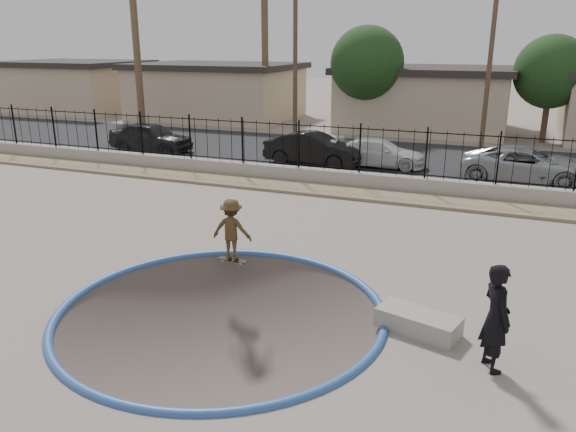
% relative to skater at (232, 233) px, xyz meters
% --- Properties ---
extents(ground, '(120.00, 120.00, 2.20)m').
position_rel_skater_xyz_m(ground, '(1.06, 10.40, -1.90)').
color(ground, slate).
rests_on(ground, ground).
extents(bowl_pit, '(6.84, 6.84, 1.80)m').
position_rel_skater_xyz_m(bowl_pit, '(1.06, -2.60, -0.80)').
color(bowl_pit, '#453B35').
rests_on(bowl_pit, ground).
extents(coping_ring, '(7.04, 7.04, 0.20)m').
position_rel_skater_xyz_m(coping_ring, '(1.06, -2.60, -0.80)').
color(coping_ring, '#2E5396').
rests_on(coping_ring, ground).
extents(rock_strip, '(42.00, 1.60, 0.11)m').
position_rel_skater_xyz_m(rock_strip, '(1.06, 7.60, -0.74)').
color(rock_strip, '#8D7C5D').
rests_on(rock_strip, ground).
extents(retaining_wall, '(42.00, 0.45, 0.60)m').
position_rel_skater_xyz_m(retaining_wall, '(1.06, 8.70, -0.50)').
color(retaining_wall, gray).
rests_on(retaining_wall, ground).
extents(fence, '(40.00, 0.04, 1.80)m').
position_rel_skater_xyz_m(fence, '(1.06, 8.70, 0.70)').
color(fence, black).
rests_on(fence, retaining_wall).
extents(street, '(90.00, 8.00, 0.04)m').
position_rel_skater_xyz_m(street, '(1.06, 15.40, -0.78)').
color(street, black).
rests_on(street, ground).
extents(house_west_far, '(10.60, 8.60, 3.90)m').
position_rel_skater_xyz_m(house_west_far, '(-26.94, 24.90, 1.18)').
color(house_west_far, tan).
rests_on(house_west_far, ground).
extents(house_west, '(11.60, 8.60, 3.90)m').
position_rel_skater_xyz_m(house_west, '(-13.94, 24.90, 1.18)').
color(house_west, tan).
rests_on(house_west, ground).
extents(house_center, '(10.60, 8.60, 3.90)m').
position_rel_skater_xyz_m(house_center, '(1.06, 24.90, 1.18)').
color(house_center, tan).
rests_on(house_center, ground).
extents(palm_mid, '(2.30, 2.30, 9.30)m').
position_rel_skater_xyz_m(palm_mid, '(-8.94, 22.40, 5.89)').
color(palm_mid, brown).
rests_on(palm_mid, ground).
extents(utility_pole_left, '(1.70, 0.24, 9.00)m').
position_rel_skater_xyz_m(utility_pole_left, '(-4.94, 17.40, 3.91)').
color(utility_pole_left, '#473323').
rests_on(utility_pole_left, ground).
extents(utility_pole_mid, '(1.70, 0.24, 9.50)m').
position_rel_skater_xyz_m(utility_pole_mid, '(5.06, 17.40, 4.16)').
color(utility_pole_mid, '#473323').
rests_on(utility_pole_mid, ground).
extents(street_tree_left, '(4.32, 4.32, 6.36)m').
position_rel_skater_xyz_m(street_tree_left, '(-1.94, 21.40, 3.39)').
color(street_tree_left, '#473323').
rests_on(street_tree_left, ground).
extents(street_tree_mid, '(3.96, 3.96, 5.83)m').
position_rel_skater_xyz_m(street_tree_mid, '(8.06, 22.40, 3.04)').
color(street_tree_mid, '#473323').
rests_on(street_tree_mid, ground).
extents(skater, '(1.09, 0.70, 1.59)m').
position_rel_skater_xyz_m(skater, '(0.00, 0.00, 0.00)').
color(skater, brown).
rests_on(skater, ground).
extents(skateboard, '(0.82, 0.23, 0.07)m').
position_rel_skater_xyz_m(skateboard, '(0.00, -0.00, -0.74)').
color(skateboard, black).
rests_on(skateboard, ground).
extents(videographer, '(0.76, 0.85, 1.95)m').
position_rel_skater_xyz_m(videographer, '(6.46, -2.72, 0.18)').
color(videographer, black).
rests_on(videographer, ground).
extents(concrete_ledge, '(1.73, 1.10, 0.40)m').
position_rel_skater_xyz_m(concrete_ledge, '(5.06, -1.89, -0.60)').
color(concrete_ledge, gray).
rests_on(concrete_ledge, ground).
extents(car_a, '(4.40, 1.85, 1.49)m').
position_rel_skater_xyz_m(car_a, '(-10.67, 11.80, -0.02)').
color(car_a, black).
rests_on(car_a, street).
extents(car_b, '(4.55, 1.83, 1.47)m').
position_rel_skater_xyz_m(car_b, '(-1.88, 11.80, -0.03)').
color(car_b, black).
rests_on(car_b, street).
extents(car_c, '(4.26, 1.85, 1.22)m').
position_rel_skater_xyz_m(car_c, '(0.96, 12.62, -0.15)').
color(car_c, silver).
rests_on(car_c, street).
extents(car_d, '(5.09, 2.53, 1.39)m').
position_rel_skater_xyz_m(car_d, '(7.07, 11.80, -0.07)').
color(car_d, '#919599').
rests_on(car_d, street).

